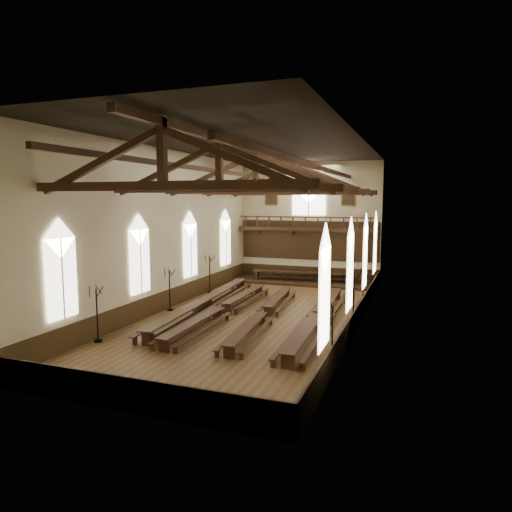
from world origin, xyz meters
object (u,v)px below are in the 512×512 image
Objects in this scene: candelabrum_right_far at (363,293)px; refectory_row_a at (205,302)px; refectory_row_d at (318,316)px; candelabrum_left_mid at (170,298)px; candelabrum_right_mid at (353,305)px; candelabrum_left_near at (98,325)px; high_table at (303,273)px; candelabrum_right_near at (332,340)px; refectory_row_c at (264,312)px; candelabrum_left_far at (210,281)px; refectory_row_b at (222,308)px; dais at (303,282)px.

refectory_row_a is at bearing -149.12° from candelabrum_right_far.
candelabrum_right_far reaches higher than refectory_row_d.
candelabrum_right_mid is (11.10, 1.59, 0.08)m from candelabrum_left_mid.
refectory_row_a is 5.37× the size of candelabrum_left_near.
high_table is at bearing 108.03° from refectory_row_d.
candelabrum_left_mid reaches higher than refectory_row_a.
candelabrum_right_near is (11.10, -4.93, -0.06)m from candelabrum_left_mid.
candelabrum_right_far is at bearing -46.36° from high_table.
high_table is (-0.79, 12.10, 0.38)m from refectory_row_c.
high_table is at bearing 108.41° from candelabrum_right_near.
candelabrum_left_far reaches higher than candelabrum_left_mid.
candelabrum_left_near is 12.46m from candelabrum_left_far.
candelabrum_left_mid is (0.00, 6.75, -0.05)m from candelabrum_left_near.
refectory_row_b reaches higher than refectory_row_c.
candelabrum_left_far is at bearing 112.57° from refectory_row_a.
refectory_row_a is 10.47m from candelabrum_right_far.
refectory_row_c is 4.75× the size of candelabrum_right_mid.
refectory_row_a is 1.04× the size of refectory_row_d.
candelabrum_right_near is 6.52m from candelabrum_right_mid.
refectory_row_a is 5.29× the size of candelabrum_left_far.
high_table is at bearing 86.65° from dais.
refectory_row_b is 5.01× the size of candelabrum_left_near.
refectory_row_c is 5.63× the size of candelabrum_right_near.
refectory_row_b is 12.32m from dais.
candelabrum_right_mid is (11.10, -4.12, 0.02)m from candelabrum_left_far.
high_table is 3.16× the size of candelabrum_left_mid.
refectory_row_d is at bearing -6.51° from refectory_row_a.
candelabrum_left_far is at bearing 90.00° from candelabrum_left_near.
candelabrum_left_mid reaches higher than candelabrum_right_near.
refectory_row_c is at bearing -86.28° from dais.
refectory_row_d is 12.70m from dais.
candelabrum_right_far is at bearing -46.36° from dais.
refectory_row_d is 5.91× the size of candelabrum_right_near.
candelabrum_left_mid is 1.09× the size of candelabrum_right_far.
candelabrum_left_mid reaches higher than refectory_row_c.
refectory_row_a is 10.57m from candelabrum_right_near.
candelabrum_left_near is (-5.51, -18.62, -0.02)m from high_table.
refectory_row_b is 7.45m from candelabrum_left_near.
dais is (1.79, 12.18, -0.41)m from refectory_row_b.
candelabrum_right_near is at bearing -43.78° from candelabrum_left_far.
refectory_row_b is 5.72m from refectory_row_d.
refectory_row_a is at bearing 148.27° from candelabrum_right_near.
candelabrum_left_mid is at bearing -171.85° from candelabrum_right_mid.
refectory_row_c reaches higher than dais.
refectory_row_b is at bearing -58.29° from candelabrum_left_far.
refectory_row_d is at bearing -71.97° from high_table.
dais is (3.40, 11.24, -0.49)m from refectory_row_a.
refectory_row_b is at bearing -178.91° from refectory_row_d.
refectory_row_d is at bearing 109.37° from candelabrum_right_near.
candelabrum_right_mid is at bearing 14.48° from refectory_row_b.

